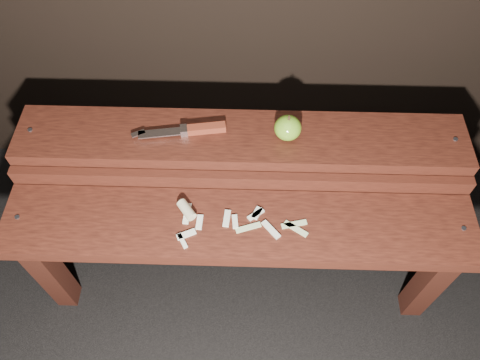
{
  "coord_description": "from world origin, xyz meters",
  "views": [
    {
      "loc": [
        0.02,
        -0.62,
        1.45
      ],
      "look_at": [
        0.0,
        0.06,
        0.45
      ],
      "focal_mm": 35.0,
      "sensor_mm": 36.0,
      "label": 1
    }
  ],
  "objects_px": {
    "bench_front_tier": "(239,239)",
    "bench_rear_tier": "(241,156)",
    "knife": "(194,130)",
    "apple": "(288,128)"
  },
  "relations": [
    {
      "from": "bench_rear_tier",
      "to": "knife",
      "type": "xyz_separation_m",
      "value": [
        -0.12,
        0.01,
        0.1
      ]
    },
    {
      "from": "bench_front_tier",
      "to": "bench_rear_tier",
      "type": "height_order",
      "value": "bench_rear_tier"
    },
    {
      "from": "bench_front_tier",
      "to": "apple",
      "type": "distance_m",
      "value": 0.32
    },
    {
      "from": "apple",
      "to": "knife",
      "type": "bearing_deg",
      "value": 178.62
    },
    {
      "from": "bench_rear_tier",
      "to": "knife",
      "type": "distance_m",
      "value": 0.16
    },
    {
      "from": "bench_rear_tier",
      "to": "apple",
      "type": "relative_size",
      "value": 15.85
    },
    {
      "from": "bench_front_tier",
      "to": "bench_rear_tier",
      "type": "distance_m",
      "value": 0.23
    },
    {
      "from": "bench_rear_tier",
      "to": "apple",
      "type": "bearing_deg",
      "value": 2.07
    },
    {
      "from": "apple",
      "to": "knife",
      "type": "xyz_separation_m",
      "value": [
        -0.24,
        0.01,
        -0.02
      ]
    },
    {
      "from": "bench_front_tier",
      "to": "apple",
      "type": "bearing_deg",
      "value": 62.59
    }
  ]
}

